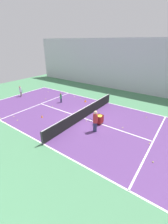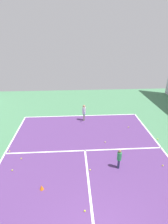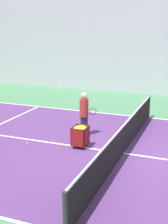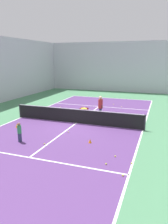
{
  "view_description": "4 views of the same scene",
  "coord_description": "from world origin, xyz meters",
  "px_view_note": "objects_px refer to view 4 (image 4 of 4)",
  "views": [
    {
      "loc": [
        9.65,
        6.98,
        6.28
      ],
      "look_at": [
        0.0,
        0.0,
        0.63
      ],
      "focal_mm": 24.0,
      "sensor_mm": 36.0,
      "label": 1
    },
    {
      "loc": [
        0.59,
        2.56,
        6.28
      ],
      "look_at": [
        -0.19,
        -9.85,
        0.73
      ],
      "focal_mm": 28.0,
      "sensor_mm": 36.0,
      "label": 2
    },
    {
      "loc": [
        -9.65,
        -2.33,
        4.14
      ],
      "look_at": [
        1.23,
        1.92,
        0.95
      ],
      "focal_mm": 50.0,
      "sensor_mm": 36.0,
      "label": 3
    },
    {
      "loc": [
        5.6,
        -13.85,
        4.52
      ],
      "look_at": [
        0.02,
        1.59,
        0.46
      ],
      "focal_mm": 35.0,
      "sensor_mm": 36.0,
      "label": 4
    }
  ],
  "objects_px": {
    "coach_at_net": "(100,106)",
    "ball_cart": "(84,111)",
    "training_cone_0": "(90,141)",
    "training_cone_1": "(17,125)",
    "tennis_net": "(76,116)",
    "child_midcourt": "(19,131)"
  },
  "relations": [
    {
      "from": "training_cone_1",
      "to": "training_cone_0",
      "type": "bearing_deg",
      "value": -10.02
    },
    {
      "from": "child_midcourt",
      "to": "training_cone_0",
      "type": "height_order",
      "value": "child_midcourt"
    },
    {
      "from": "tennis_net",
      "to": "training_cone_1",
      "type": "relative_size",
      "value": 33.42
    },
    {
      "from": "ball_cart",
      "to": "training_cone_1",
      "type": "distance_m",
      "value": 5.12
    },
    {
      "from": "tennis_net",
      "to": "coach_at_net",
      "type": "xyz_separation_m",
      "value": [
        1.24,
        1.92,
        0.45
      ]
    },
    {
      "from": "ball_cart",
      "to": "training_cone_0",
      "type": "bearing_deg",
      "value": -66.48
    },
    {
      "from": "training_cone_0",
      "to": "training_cone_1",
      "type": "distance_m",
      "value": 5.54
    },
    {
      "from": "ball_cart",
      "to": "training_cone_1",
      "type": "bearing_deg",
      "value": -131.34
    },
    {
      "from": "training_cone_1",
      "to": "child_midcourt",
      "type": "bearing_deg",
      "value": -50.59
    },
    {
      "from": "tennis_net",
      "to": "child_midcourt",
      "type": "distance_m",
      "value": 4.64
    },
    {
      "from": "coach_at_net",
      "to": "child_midcourt",
      "type": "relative_size",
      "value": 1.57
    },
    {
      "from": "coach_at_net",
      "to": "training_cone_1",
      "type": "relative_size",
      "value": 6.07
    },
    {
      "from": "coach_at_net",
      "to": "training_cone_1",
      "type": "height_order",
      "value": "coach_at_net"
    },
    {
      "from": "coach_at_net",
      "to": "ball_cart",
      "type": "height_order",
      "value": "coach_at_net"
    },
    {
      "from": "child_midcourt",
      "to": "ball_cart",
      "type": "bearing_deg",
      "value": 5.13
    },
    {
      "from": "coach_at_net",
      "to": "child_midcourt",
      "type": "height_order",
      "value": "coach_at_net"
    },
    {
      "from": "ball_cart",
      "to": "tennis_net",
      "type": "bearing_deg",
      "value": -90.6
    },
    {
      "from": "tennis_net",
      "to": "training_cone_0",
      "type": "xyz_separation_m",
      "value": [
        2.1,
        -3.2,
        -0.43
      ]
    },
    {
      "from": "child_midcourt",
      "to": "ball_cart",
      "type": "height_order",
      "value": "child_midcourt"
    },
    {
      "from": "tennis_net",
      "to": "ball_cart",
      "type": "relative_size",
      "value": 12.19
    },
    {
      "from": "training_cone_0",
      "to": "training_cone_1",
      "type": "height_order",
      "value": "training_cone_1"
    },
    {
      "from": "coach_at_net",
      "to": "training_cone_0",
      "type": "bearing_deg",
      "value": -18.02
    }
  ]
}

